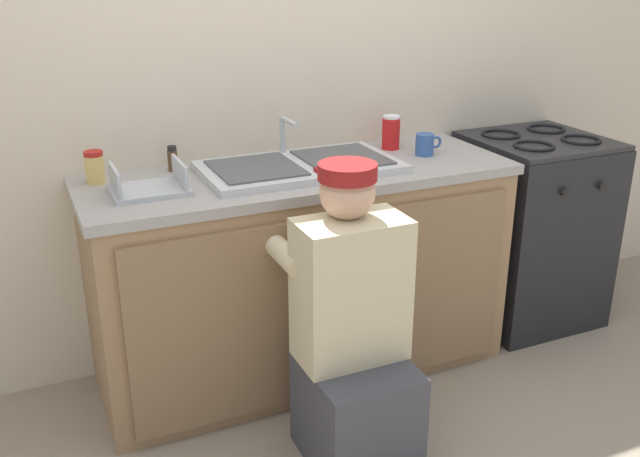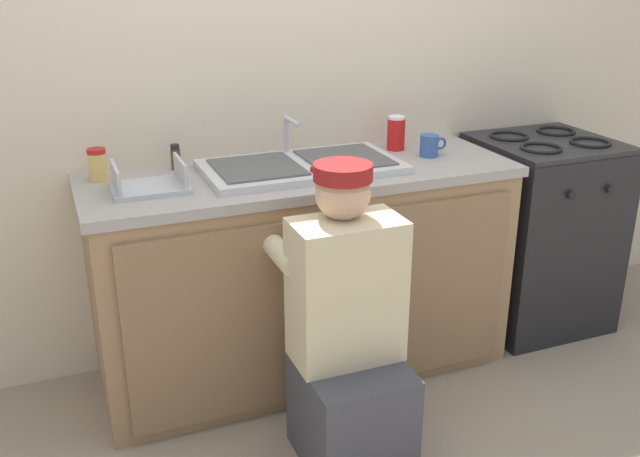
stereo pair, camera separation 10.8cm
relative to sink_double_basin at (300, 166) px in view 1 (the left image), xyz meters
The scene contains 12 objects.
ground_plane 0.99m from the sink_double_basin, 90.00° to the right, with size 12.00×12.00×0.00m, color gray.
back_wall 0.47m from the sink_double_basin, 90.00° to the left, with size 6.00×0.10×2.50m, color beige.
counter_cabinet 0.50m from the sink_double_basin, 90.00° to the right, with size 1.74×0.62×0.88m.
countertop 0.04m from the sink_double_basin, 90.00° to the right, with size 1.78×0.62×0.04m, color #9E9993.
sink_double_basin is the anchor object (origin of this frame).
stove_range 1.32m from the sink_double_basin, ahead, with size 0.61×0.62×0.94m.
plumber_person 0.79m from the sink_double_basin, 95.80° to the right, with size 0.42×0.61×1.10m.
dish_rack_tray 0.62m from the sink_double_basin, behind, with size 0.28×0.22×0.11m.
coffee_mug 0.59m from the sink_double_basin, ahead, with size 0.13×0.08×0.09m.
soda_cup_red 0.53m from the sink_double_basin, 16.36° to the left, with size 0.08×0.08×0.15m.
condiment_jar 0.80m from the sink_double_basin, 168.63° to the left, with size 0.07×0.07×0.13m.
spice_bottle_pepper 0.52m from the sink_double_basin, 157.06° to the left, with size 0.04×0.04×0.10m.
Camera 1 is at (-1.07, -2.29, 1.75)m, focal length 40.00 mm.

